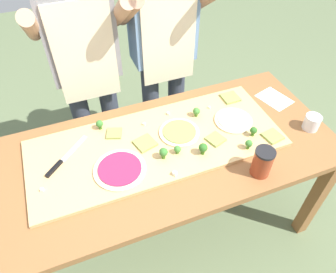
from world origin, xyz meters
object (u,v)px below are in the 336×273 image
(pizza_slice_near_left, at_px, (230,98))
(pizza_slice_near_right, at_px, (273,136))
(broccoli_floret_back_mid, at_px, (164,153))
(cook_left, at_px, (85,60))
(broccoli_floret_front_left, at_px, (196,111))
(cheese_crumble_b, at_px, (209,107))
(pizza_slice_far_right, at_px, (216,139))
(broccoli_floret_front_mid, at_px, (203,148))
(cheese_crumble_c, at_px, (168,113))
(cheese_crumble_e, at_px, (42,190))
(cheese_crumble_a, at_px, (144,124))
(recipe_note, at_px, (274,99))
(pizza_whole_beet_magenta, at_px, (120,169))
(cheese_crumble_d, at_px, (175,173))
(pizza_whole_pesto_green, at_px, (179,132))
(broccoli_floret_center_left, at_px, (249,144))
(prep_table, at_px, (166,162))
(pizza_slice_center, at_px, (145,143))
(pizza_whole_white_garlic, at_px, (233,120))
(broccoli_floret_back_left, at_px, (100,124))
(pizza_slice_far_left, at_px, (114,133))
(flour_cup, at_px, (312,123))
(chefs_knife, at_px, (61,161))
(cook_right, at_px, (163,45))
(broccoli_floret_center_right, at_px, (178,149))
(broccoli_floret_back_right, at_px, (253,131))

(pizza_slice_near_left, distance_m, pizza_slice_near_right, 0.38)
(broccoli_floret_back_mid, height_order, cook_left, cook_left)
(broccoli_floret_front_left, bearing_deg, cheese_crumble_b, 18.02)
(pizza_slice_far_right, bearing_deg, broccoli_floret_front_mid, -150.02)
(cheese_crumble_c, bearing_deg, cheese_crumble_e, -159.09)
(cheese_crumble_a, distance_m, recipe_note, 0.83)
(pizza_whole_beet_magenta, height_order, cheese_crumble_d, cheese_crumble_d)
(pizza_whole_pesto_green, relative_size, broccoli_floret_center_left, 3.90)
(pizza_slice_near_right, distance_m, recipe_note, 0.36)
(prep_table, distance_m, pizza_slice_center, 0.17)
(pizza_whole_white_garlic, xyz_separation_m, pizza_whole_beet_magenta, (-0.69, -0.11, 0.00))
(broccoli_floret_back_left, bearing_deg, pizza_whole_pesto_green, -25.89)
(pizza_whole_beet_magenta, xyz_separation_m, broccoli_floret_center_left, (0.66, -0.10, 0.03))
(broccoli_floret_front_left, height_order, cheese_crumble_e, broccoli_floret_front_left)
(pizza_slice_near_right, height_order, cheese_crumble_b, same)
(cook_left, bearing_deg, cheese_crumble_a, -66.54)
(pizza_slice_far_left, distance_m, broccoli_floret_center_left, 0.71)
(flour_cup, relative_size, recipe_note, 0.45)
(chefs_knife, bearing_deg, broccoli_floret_back_mid, -18.25)
(pizza_slice_far_left, bearing_deg, pizza_slice_center, -44.10)
(cook_right, bearing_deg, cook_left, 180.00)
(chefs_knife, xyz_separation_m, broccoli_floret_center_right, (0.56, -0.15, 0.02))
(pizza_slice_center, relative_size, recipe_note, 0.52)
(broccoli_floret_center_left, height_order, broccoli_floret_front_mid, broccoli_floret_front_mid)
(cheese_crumble_a, relative_size, cheese_crumble_d, 0.71)
(pizza_slice_far_left, relative_size, cheese_crumble_d, 4.09)
(chefs_knife, distance_m, pizza_slice_near_right, 1.11)
(pizza_whole_white_garlic, bearing_deg, broccoli_floret_front_left, 146.49)
(prep_table, xyz_separation_m, pizza_whole_beet_magenta, (-0.26, -0.06, 0.12))
(chefs_knife, height_order, pizza_slice_center, chefs_knife)
(pizza_slice_far_left, bearing_deg, cheese_crumble_d, -61.70)
(broccoli_floret_back_mid, xyz_separation_m, broccoli_floret_center_left, (0.43, -0.10, -0.01))
(broccoli_floret_back_left, bearing_deg, cheese_crumble_e, -138.25)
(broccoli_floret_center_right, height_order, recipe_note, broccoli_floret_center_right)
(pizza_slice_near_left, bearing_deg, prep_table, -155.48)
(broccoli_floret_front_mid, bearing_deg, pizza_slice_far_left, 142.08)
(pizza_slice_near_left, bearing_deg, cook_left, 150.10)
(prep_table, bearing_deg, broccoli_floret_center_left, -22.41)
(broccoli_floret_front_mid, relative_size, cheese_crumble_e, 4.62)
(pizza_slice_far_right, distance_m, broccoli_floret_back_left, 0.63)
(broccoli_floret_front_left, height_order, cook_right, cook_right)
(cheese_crumble_a, height_order, cheese_crumble_c, same)
(cheese_crumble_d, distance_m, recipe_note, 0.87)
(pizza_slice_far_right, bearing_deg, cheese_crumble_b, 70.89)
(broccoli_floret_front_left, bearing_deg, pizza_whole_pesto_green, -146.90)
(broccoli_floret_back_left, bearing_deg, recipe_note, -5.97)
(pizza_slice_near_left, relative_size, broccoli_floret_back_right, 1.71)
(chefs_knife, relative_size, broccoli_floret_back_left, 4.15)
(cook_left, bearing_deg, pizza_slice_far_left, -86.28)
(pizza_whole_white_garlic, height_order, pizza_slice_far_right, pizza_whole_white_garlic)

